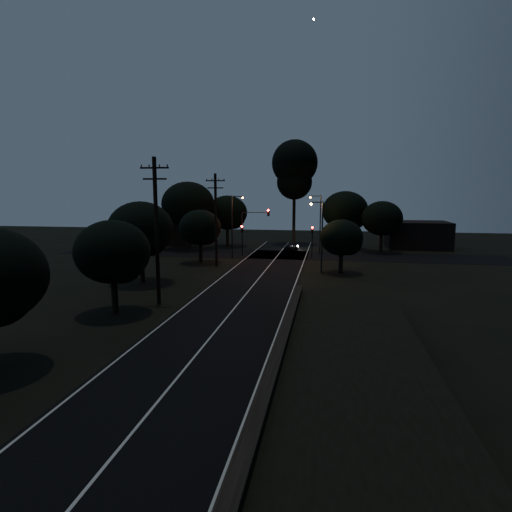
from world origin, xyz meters
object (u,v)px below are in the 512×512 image
(streetlight_b, at_px, (319,220))
(streetlight_c, at_px, (320,232))
(tall_pine, at_px, (295,169))
(signal_mast, at_px, (255,224))
(utility_pole_mid, at_px, (156,229))
(signal_right, at_px, (312,236))
(signal_left, at_px, (242,235))
(car, at_px, (291,247))
(streetlight_a, at_px, (233,222))
(utility_pole_far, at_px, (216,218))

(streetlight_b, bearing_deg, streetlight_c, -87.86)
(tall_pine, relative_size, signal_mast, 2.68)
(utility_pole_mid, distance_m, signal_mast, 25.22)
(signal_right, distance_m, streetlight_c, 10.18)
(utility_pole_mid, height_order, signal_right, utility_pole_mid)
(signal_left, relative_size, signal_right, 1.00)
(signal_mast, relative_size, car, 1.88)
(signal_left, xyz_separation_m, streetlight_b, (9.91, 4.01, 1.80))
(utility_pole_mid, height_order, tall_pine, tall_pine)
(tall_pine, bearing_deg, streetlight_a, -110.36)
(streetlight_c, bearing_deg, utility_pole_mid, -128.26)
(signal_right, height_order, streetlight_b, streetlight_b)
(streetlight_b, bearing_deg, utility_pole_far, -133.30)
(tall_pine, xyz_separation_m, streetlight_c, (4.83, -25.00, -7.74))
(signal_right, bearing_deg, signal_mast, 179.97)
(streetlight_c, bearing_deg, car, 105.65)
(utility_pole_mid, xyz_separation_m, car, (7.35, 31.00, -5.17))
(signal_left, bearing_deg, signal_mast, 0.13)
(tall_pine, distance_m, signal_left, 18.50)
(streetlight_a, xyz_separation_m, streetlight_b, (10.61, 6.00, 0.00))
(signal_left, bearing_deg, streetlight_c, -43.76)
(signal_left, bearing_deg, tall_pine, 69.54)
(tall_pine, height_order, streetlight_b, tall_pine)
(signal_left, distance_m, signal_right, 9.20)
(streetlight_a, height_order, car, streetlight_a)
(tall_pine, bearing_deg, utility_pole_mid, -99.93)
(signal_right, bearing_deg, utility_pole_far, -143.00)
(utility_pole_mid, bearing_deg, car, 76.67)
(signal_right, xyz_separation_m, streetlight_b, (0.71, 4.01, 1.80))
(signal_right, height_order, streetlight_a, streetlight_a)
(car, bearing_deg, streetlight_a, 63.04)
(signal_right, relative_size, car, 1.23)
(signal_mast, relative_size, streetlight_b, 0.78)
(utility_pole_mid, relative_size, signal_left, 2.68)
(tall_pine, xyz_separation_m, signal_mast, (-3.91, -15.01, -7.75))
(utility_pole_far, relative_size, signal_right, 2.56)
(streetlight_c, bearing_deg, streetlight_a, 144.31)
(utility_pole_mid, bearing_deg, signal_right, 67.01)
(streetlight_a, bearing_deg, utility_pole_mid, -91.73)
(tall_pine, xyz_separation_m, streetlight_a, (-6.31, -17.00, -7.45))
(utility_pole_mid, relative_size, utility_pole_far, 1.05)
(tall_pine, height_order, signal_mast, tall_pine)
(streetlight_a, relative_size, streetlight_b, 1.00)
(utility_pole_mid, height_order, streetlight_a, utility_pole_mid)
(utility_pole_far, bearing_deg, car, 62.31)
(streetlight_b, xyz_separation_m, car, (-3.96, 2.00, -4.07))
(signal_right, relative_size, signal_mast, 0.66)
(signal_mast, bearing_deg, streetlight_a, -140.23)
(signal_mast, xyz_separation_m, car, (4.26, 6.01, -3.77))
(streetlight_b, relative_size, streetlight_c, 1.07)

